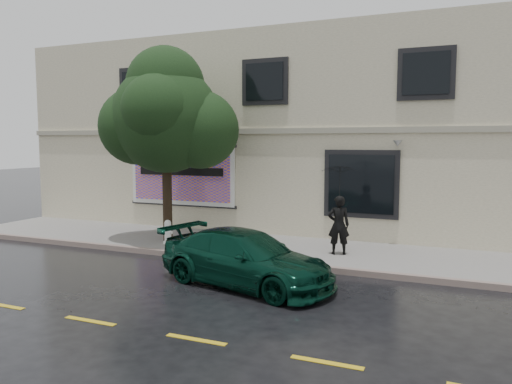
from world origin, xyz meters
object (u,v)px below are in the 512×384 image
at_px(street_tree, 166,119).
at_px(fire_hydrant, 168,232).
at_px(car, 246,258).
at_px(pedestrian, 339,225).

distance_m(street_tree, fire_hydrant, 3.46).
height_order(car, pedestrian, pedestrian).
bearing_deg(street_tree, car, -37.14).
xyz_separation_m(car, pedestrian, (1.33, 3.28, 0.34)).
bearing_deg(car, pedestrian, -7.80).
bearing_deg(pedestrian, fire_hydrant, -12.86).
bearing_deg(street_tree, fire_hydrant, -57.18).
bearing_deg(car, fire_hydrant, 69.22).
relative_size(car, fire_hydrant, 5.81).
height_order(car, street_tree, street_tree).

